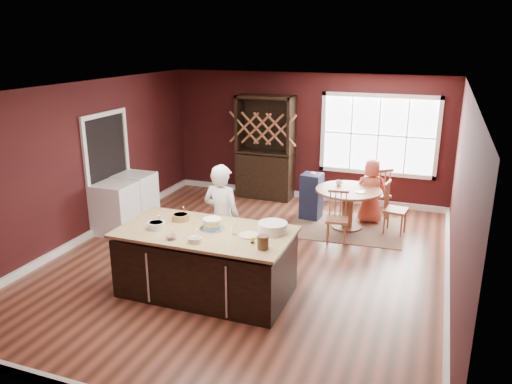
{
  "coord_description": "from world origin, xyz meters",
  "views": [
    {
      "loc": [
        2.64,
        -6.74,
        3.4
      ],
      "look_at": [
        0.02,
        0.33,
        1.05
      ],
      "focal_mm": 35.0,
      "sensor_mm": 36.0,
      "label": 1
    }
  ],
  "objects_px": {
    "dining_table": "(348,200)",
    "chair_south": "(337,217)",
    "seated_woman": "(371,191)",
    "toddler": "(313,177)",
    "kitchen_island": "(206,263)",
    "baker": "(222,218)",
    "layer_cake": "(212,224)",
    "washer": "(116,209)",
    "dryer": "(136,198)",
    "chair_north": "(376,193)",
    "hutch": "(265,148)",
    "high_chair": "(311,195)",
    "chair_east": "(396,208)"
  },
  "relations": [
    {
      "from": "washer",
      "to": "dryer",
      "type": "distance_m",
      "value": 0.64
    },
    {
      "from": "high_chair",
      "to": "hutch",
      "type": "bearing_deg",
      "value": 147.63
    },
    {
      "from": "kitchen_island",
      "to": "baker",
      "type": "relative_size",
      "value": 1.42
    },
    {
      "from": "kitchen_island",
      "to": "dining_table",
      "type": "height_order",
      "value": "kitchen_island"
    },
    {
      "from": "chair_north",
      "to": "dryer",
      "type": "relative_size",
      "value": 1.11
    },
    {
      "from": "toddler",
      "to": "high_chair",
      "type": "bearing_deg",
      "value": -98.55
    },
    {
      "from": "dining_table",
      "to": "chair_south",
      "type": "xyz_separation_m",
      "value": [
        -0.05,
        -0.73,
        -0.08
      ]
    },
    {
      "from": "seated_woman",
      "to": "toddler",
      "type": "relative_size",
      "value": 4.74
    },
    {
      "from": "kitchen_island",
      "to": "dryer",
      "type": "distance_m",
      "value": 3.22
    },
    {
      "from": "seated_woman",
      "to": "washer",
      "type": "height_order",
      "value": "seated_woman"
    },
    {
      "from": "kitchen_island",
      "to": "layer_cake",
      "type": "relative_size",
      "value": 6.65
    },
    {
      "from": "layer_cake",
      "to": "dryer",
      "type": "distance_m",
      "value": 3.26
    },
    {
      "from": "dining_table",
      "to": "washer",
      "type": "height_order",
      "value": "washer"
    },
    {
      "from": "high_chair",
      "to": "dryer",
      "type": "distance_m",
      "value": 3.37
    },
    {
      "from": "dryer",
      "to": "toddler",
      "type": "bearing_deg",
      "value": 24.4
    },
    {
      "from": "kitchen_island",
      "to": "chair_east",
      "type": "xyz_separation_m",
      "value": [
        2.22,
        3.18,
        0.04
      ]
    },
    {
      "from": "layer_cake",
      "to": "hutch",
      "type": "relative_size",
      "value": 0.16
    },
    {
      "from": "seated_woman",
      "to": "dryer",
      "type": "distance_m",
      "value": 4.46
    },
    {
      "from": "kitchen_island",
      "to": "washer",
      "type": "distance_m",
      "value": 2.86
    },
    {
      "from": "chair_south",
      "to": "seated_woman",
      "type": "bearing_deg",
      "value": 63.25
    },
    {
      "from": "washer",
      "to": "chair_south",
      "type": "bearing_deg",
      "value": 14.23
    },
    {
      "from": "layer_cake",
      "to": "chair_east",
      "type": "height_order",
      "value": "layer_cake"
    },
    {
      "from": "layer_cake",
      "to": "dryer",
      "type": "bearing_deg",
      "value": 142.21
    },
    {
      "from": "baker",
      "to": "chair_north",
      "type": "height_order",
      "value": "baker"
    },
    {
      "from": "chair_east",
      "to": "toddler",
      "type": "height_order",
      "value": "chair_east"
    },
    {
      "from": "chair_south",
      "to": "seated_woman",
      "type": "xyz_separation_m",
      "value": [
        0.4,
        1.2,
        0.17
      ]
    },
    {
      "from": "kitchen_island",
      "to": "hutch",
      "type": "bearing_deg",
      "value": 98.83
    },
    {
      "from": "kitchen_island",
      "to": "dining_table",
      "type": "bearing_deg",
      "value": 66.28
    },
    {
      "from": "baker",
      "to": "toddler",
      "type": "height_order",
      "value": "baker"
    },
    {
      "from": "high_chair",
      "to": "dining_table",
      "type": "bearing_deg",
      "value": -16.31
    },
    {
      "from": "chair_south",
      "to": "seated_woman",
      "type": "distance_m",
      "value": 1.28
    },
    {
      "from": "washer",
      "to": "baker",
      "type": "bearing_deg",
      "value": -16.05
    },
    {
      "from": "seated_woman",
      "to": "layer_cake",
      "type": "bearing_deg",
      "value": 53.25
    },
    {
      "from": "kitchen_island",
      "to": "chair_south",
      "type": "xyz_separation_m",
      "value": [
        1.32,
        2.39,
        0.01
      ]
    },
    {
      "from": "washer",
      "to": "dryer",
      "type": "height_order",
      "value": "dryer"
    },
    {
      "from": "dining_table",
      "to": "chair_north",
      "type": "height_order",
      "value": "chair_north"
    },
    {
      "from": "hutch",
      "to": "washer",
      "type": "xyz_separation_m",
      "value": [
        -1.8,
        -2.94,
        -0.65
      ]
    },
    {
      "from": "layer_cake",
      "to": "washer",
      "type": "relative_size",
      "value": 0.38
    },
    {
      "from": "layer_cake",
      "to": "chair_north",
      "type": "distance_m",
      "value": 4.14
    },
    {
      "from": "chair_east",
      "to": "toddler",
      "type": "bearing_deg",
      "value": 87.03
    },
    {
      "from": "washer",
      "to": "dryer",
      "type": "bearing_deg",
      "value": 90.0
    },
    {
      "from": "layer_cake",
      "to": "baker",
      "type": "bearing_deg",
      "value": 102.98
    },
    {
      "from": "seated_woman",
      "to": "hutch",
      "type": "xyz_separation_m",
      "value": [
        -2.4,
        0.78,
        0.5
      ]
    },
    {
      "from": "chair_south",
      "to": "toddler",
      "type": "height_order",
      "value": "toddler"
    },
    {
      "from": "kitchen_island",
      "to": "high_chair",
      "type": "xyz_separation_m",
      "value": [
        0.61,
        3.41,
        0.03
      ]
    },
    {
      "from": "chair_north",
      "to": "hutch",
      "type": "distance_m",
      "value": 2.59
    },
    {
      "from": "chair_east",
      "to": "kitchen_island",
      "type": "bearing_deg",
      "value": 152.48
    },
    {
      "from": "chair_north",
      "to": "seated_woman",
      "type": "xyz_separation_m",
      "value": [
        -0.07,
        -0.24,
        0.09
      ]
    },
    {
      "from": "seated_woman",
      "to": "toddler",
      "type": "xyz_separation_m",
      "value": [
        -1.1,
        -0.12,
        0.19
      ]
    },
    {
      "from": "chair_east",
      "to": "seated_woman",
      "type": "distance_m",
      "value": 0.67
    }
  ]
}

